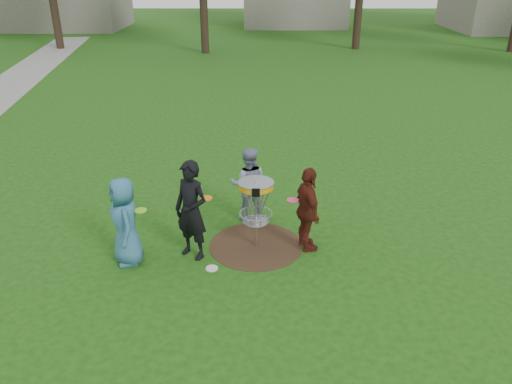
{
  "coord_description": "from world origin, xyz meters",
  "views": [
    {
      "loc": [
        0.02,
        -8.25,
        5.02
      ],
      "look_at": [
        0.0,
        0.3,
        1.0
      ],
      "focal_mm": 35.0,
      "sensor_mm": 36.0,
      "label": 1
    }
  ],
  "objects_px": {
    "player_blue": "(125,221)",
    "player_maroon": "(308,210)",
    "disc_golf_basket": "(256,198)",
    "player_grey": "(249,184)",
    "player_black": "(191,211)"
  },
  "relations": [
    {
      "from": "player_blue",
      "to": "player_maroon",
      "type": "bearing_deg",
      "value": 75.51
    },
    {
      "from": "player_black",
      "to": "player_blue",
      "type": "bearing_deg",
      "value": -137.06
    },
    {
      "from": "player_maroon",
      "to": "disc_golf_basket",
      "type": "bearing_deg",
      "value": 68.97
    },
    {
      "from": "player_black",
      "to": "disc_golf_basket",
      "type": "relative_size",
      "value": 1.35
    },
    {
      "from": "player_grey",
      "to": "disc_golf_basket",
      "type": "relative_size",
      "value": 1.16
    },
    {
      "from": "player_blue",
      "to": "player_black",
      "type": "distance_m",
      "value": 1.17
    },
    {
      "from": "player_black",
      "to": "player_grey",
      "type": "bearing_deg",
      "value": 88.34
    },
    {
      "from": "player_black",
      "to": "disc_golf_basket",
      "type": "bearing_deg",
      "value": 49.48
    },
    {
      "from": "player_blue",
      "to": "player_grey",
      "type": "bearing_deg",
      "value": 105.11
    },
    {
      "from": "player_blue",
      "to": "disc_golf_basket",
      "type": "height_order",
      "value": "player_blue"
    },
    {
      "from": "player_blue",
      "to": "player_black",
      "type": "relative_size",
      "value": 0.88
    },
    {
      "from": "player_maroon",
      "to": "disc_golf_basket",
      "type": "distance_m",
      "value": 0.97
    },
    {
      "from": "player_blue",
      "to": "player_maroon",
      "type": "relative_size",
      "value": 1.0
    },
    {
      "from": "player_grey",
      "to": "player_maroon",
      "type": "height_order",
      "value": "player_maroon"
    },
    {
      "from": "player_black",
      "to": "player_maroon",
      "type": "distance_m",
      "value": 2.12
    }
  ]
}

